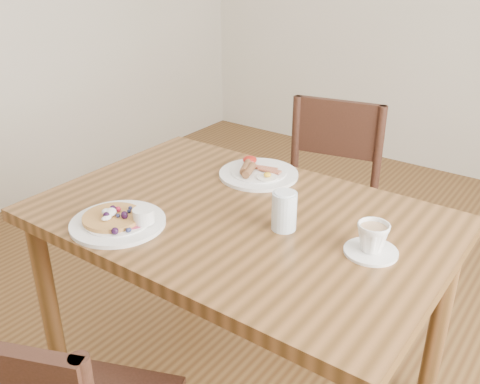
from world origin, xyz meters
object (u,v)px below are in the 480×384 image
(chair_far, at_px, (324,198))
(teacup_saucer, at_px, (372,240))
(dining_table, at_px, (240,242))
(breakfast_plate, at_px, (257,173))
(pancake_plate, at_px, (119,220))
(water_glass, at_px, (284,211))

(chair_far, relative_size, teacup_saucer, 6.29)
(dining_table, distance_m, breakfast_plate, 0.30)
(breakfast_plate, bearing_deg, chair_far, 85.36)
(dining_table, xyz_separation_m, pancake_plate, (-0.24, -0.26, 0.11))
(breakfast_plate, distance_m, teacup_saucer, 0.57)
(dining_table, distance_m, pancake_plate, 0.37)
(dining_table, bearing_deg, breakfast_plate, 113.66)
(pancake_plate, xyz_separation_m, water_glass, (0.39, 0.26, 0.04))
(teacup_saucer, xyz_separation_m, water_glass, (-0.25, -0.02, 0.02))
(dining_table, height_order, breakfast_plate, breakfast_plate)
(dining_table, height_order, teacup_saucer, teacup_saucer)
(breakfast_plate, xyz_separation_m, teacup_saucer, (0.52, -0.24, 0.03))
(teacup_saucer, bearing_deg, water_glass, -174.67)
(teacup_saucer, bearing_deg, dining_table, -177.02)
(dining_table, height_order, pancake_plate, pancake_plate)
(chair_far, height_order, water_glass, chair_far)
(chair_far, height_order, teacup_saucer, chair_far)
(breakfast_plate, height_order, teacup_saucer, teacup_saucer)
(dining_table, relative_size, teacup_saucer, 8.57)
(breakfast_plate, bearing_deg, dining_table, -66.34)
(chair_far, distance_m, teacup_saucer, 0.89)
(chair_far, relative_size, water_glass, 7.96)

